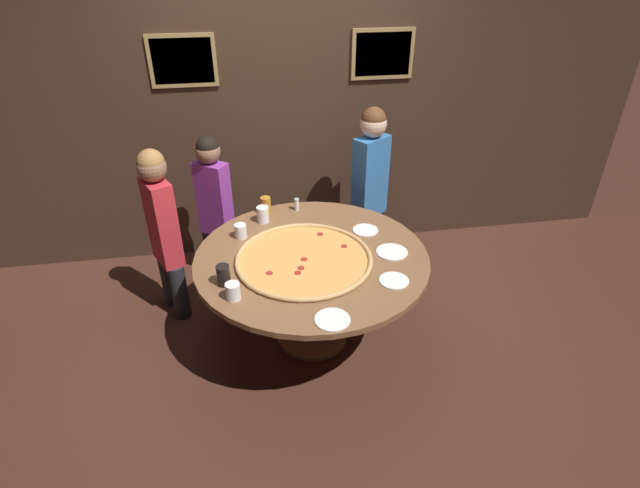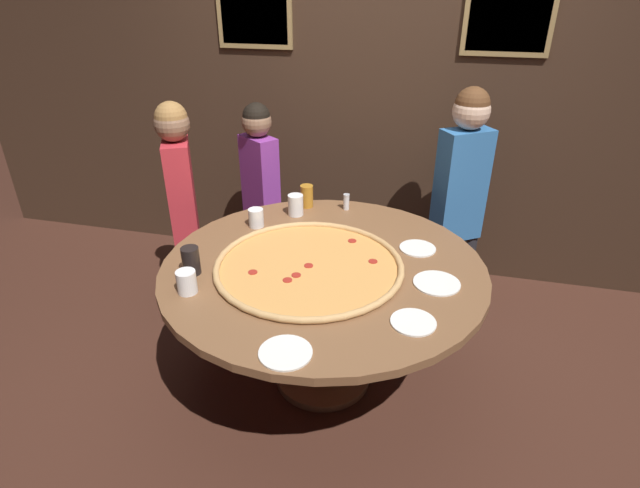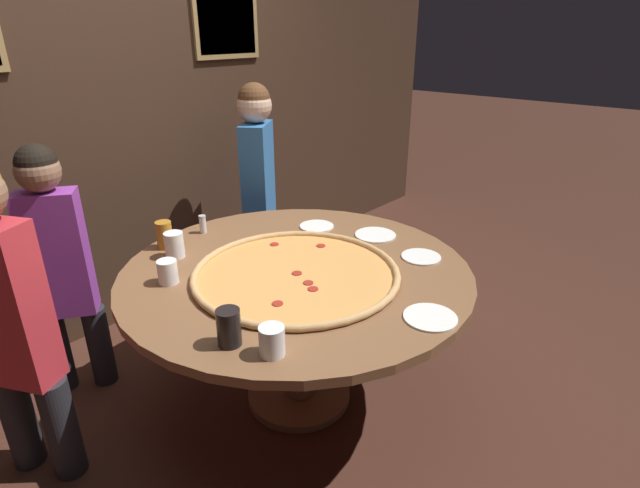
{
  "view_description": "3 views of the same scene",
  "coord_description": "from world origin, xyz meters",
  "px_view_note": "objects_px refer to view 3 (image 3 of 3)",
  "views": [
    {
      "loc": [
        -0.4,
        -2.79,
        2.59
      ],
      "look_at": [
        0.05,
        -0.07,
        0.87
      ],
      "focal_mm": 28.0,
      "sensor_mm": 36.0,
      "label": 1
    },
    {
      "loc": [
        0.49,
        -2.05,
        1.98
      ],
      "look_at": [
        0.0,
        -0.09,
        0.89
      ],
      "focal_mm": 28.0,
      "sensor_mm": 36.0,
      "label": 2
    },
    {
      "loc": [
        -1.47,
        -1.42,
        1.75
      ],
      "look_at": [
        0.05,
        -0.1,
        0.87
      ],
      "focal_mm": 28.0,
      "sensor_mm": 36.0,
      "label": 3
    }
  ],
  "objects_px": {
    "white_plate_near_front": "(421,257)",
    "condiment_shaker": "(203,224)",
    "giant_pizza": "(296,273)",
    "drink_cup_far_right": "(168,272)",
    "drink_cup_centre_back": "(174,245)",
    "white_plate_right_side": "(430,317)",
    "dining_table": "(297,293)",
    "white_plate_left_side": "(317,226)",
    "drink_cup_by_shaker": "(272,341)",
    "white_plate_far_back": "(375,235)",
    "diner_centre_back": "(8,312)",
    "diner_side_right": "(258,182)",
    "diner_far_left": "(59,260)",
    "drink_cup_front_edge": "(229,327)",
    "drink_cup_far_left": "(164,235)"
  },
  "relations": [
    {
      "from": "drink_cup_far_left",
      "to": "diner_centre_back",
      "type": "bearing_deg",
      "value": -170.14
    },
    {
      "from": "giant_pizza",
      "to": "white_plate_left_side",
      "type": "distance_m",
      "value": 0.59
    },
    {
      "from": "drink_cup_centre_back",
      "to": "white_plate_right_side",
      "type": "bearing_deg",
      "value": -75.42
    },
    {
      "from": "drink_cup_far_right",
      "to": "diner_centre_back",
      "type": "distance_m",
      "value": 0.6
    },
    {
      "from": "drink_cup_far_right",
      "to": "white_plate_right_side",
      "type": "height_order",
      "value": "drink_cup_far_right"
    },
    {
      "from": "white_plate_near_front",
      "to": "diner_centre_back",
      "type": "bearing_deg",
      "value": 149.2
    },
    {
      "from": "condiment_shaker",
      "to": "diner_far_left",
      "type": "relative_size",
      "value": 0.08
    },
    {
      "from": "drink_cup_by_shaker",
      "to": "drink_cup_centre_back",
      "type": "distance_m",
      "value": 0.93
    },
    {
      "from": "white_plate_left_side",
      "to": "diner_far_left",
      "type": "height_order",
      "value": "diner_far_left"
    },
    {
      "from": "giant_pizza",
      "to": "drink_cup_far_left",
      "type": "distance_m",
      "value": 0.73
    },
    {
      "from": "drink_cup_far_right",
      "to": "white_plate_right_side",
      "type": "xyz_separation_m",
      "value": [
        0.48,
        -0.99,
        -0.05
      ]
    },
    {
      "from": "drink_cup_far_left",
      "to": "white_plate_near_front",
      "type": "distance_m",
      "value": 1.26
    },
    {
      "from": "giant_pizza",
      "to": "white_plate_right_side",
      "type": "distance_m",
      "value": 0.63
    },
    {
      "from": "drink_cup_far_right",
      "to": "drink_cup_by_shaker",
      "type": "bearing_deg",
      "value": -95.21
    },
    {
      "from": "drink_cup_by_shaker",
      "to": "diner_centre_back",
      "type": "distance_m",
      "value": 1.03
    },
    {
      "from": "drink_cup_far_right",
      "to": "drink_cup_front_edge",
      "type": "bearing_deg",
      "value": -102.21
    },
    {
      "from": "dining_table",
      "to": "white_plate_left_side",
      "type": "xyz_separation_m",
      "value": [
        0.44,
        0.26,
        0.13
      ]
    },
    {
      "from": "white_plate_right_side",
      "to": "diner_centre_back",
      "type": "bearing_deg",
      "value": 131.18
    },
    {
      "from": "drink_cup_front_edge",
      "to": "diner_side_right",
      "type": "xyz_separation_m",
      "value": [
        1.22,
        1.18,
        0.01
      ]
    },
    {
      "from": "white_plate_left_side",
      "to": "diner_side_right",
      "type": "bearing_deg",
      "value": 73.46
    },
    {
      "from": "drink_cup_far_right",
      "to": "white_plate_far_back",
      "type": "xyz_separation_m",
      "value": [
        1.01,
        -0.37,
        -0.05
      ]
    },
    {
      "from": "condiment_shaker",
      "to": "white_plate_far_back",
      "type": "bearing_deg",
      "value": -51.7
    },
    {
      "from": "drink_cup_front_edge",
      "to": "white_plate_left_side",
      "type": "height_order",
      "value": "drink_cup_front_edge"
    },
    {
      "from": "diner_far_left",
      "to": "diner_centre_back",
      "type": "height_order",
      "value": "diner_centre_back"
    },
    {
      "from": "drink_cup_far_right",
      "to": "white_plate_far_back",
      "type": "distance_m",
      "value": 1.08
    },
    {
      "from": "white_plate_right_side",
      "to": "diner_far_left",
      "type": "bearing_deg",
      "value": 113.01
    },
    {
      "from": "condiment_shaker",
      "to": "white_plate_left_side",
      "type": "bearing_deg",
      "value": -41.36
    },
    {
      "from": "white_plate_near_front",
      "to": "diner_centre_back",
      "type": "relative_size",
      "value": 0.14
    },
    {
      "from": "drink_cup_front_edge",
      "to": "drink_cup_far_left",
      "type": "relative_size",
      "value": 0.99
    },
    {
      "from": "white_plate_right_side",
      "to": "white_plate_far_back",
      "type": "distance_m",
      "value": 0.82
    },
    {
      "from": "drink_cup_far_right",
      "to": "white_plate_far_back",
      "type": "relative_size",
      "value": 0.48
    },
    {
      "from": "white_plate_right_side",
      "to": "white_plate_far_back",
      "type": "height_order",
      "value": "same"
    },
    {
      "from": "drink_cup_by_shaker",
      "to": "diner_far_left",
      "type": "distance_m",
      "value": 1.33
    },
    {
      "from": "diner_side_right",
      "to": "white_plate_far_back",
      "type": "bearing_deg",
      "value": 50.49
    },
    {
      "from": "drink_cup_far_left",
      "to": "diner_far_left",
      "type": "xyz_separation_m",
      "value": [
        -0.41,
        0.29,
        -0.08
      ]
    },
    {
      "from": "diner_far_left",
      "to": "white_plate_left_side",
      "type": "bearing_deg",
      "value": -175.8
    },
    {
      "from": "drink_cup_by_shaker",
      "to": "white_plate_near_front",
      "type": "distance_m",
      "value": 1.0
    },
    {
      "from": "drink_cup_far_right",
      "to": "condiment_shaker",
      "type": "height_order",
      "value": "drink_cup_far_right"
    },
    {
      "from": "drink_cup_front_edge",
      "to": "white_plate_right_side",
      "type": "relative_size",
      "value": 0.66
    },
    {
      "from": "giant_pizza",
      "to": "white_plate_far_back",
      "type": "relative_size",
      "value": 4.27
    },
    {
      "from": "diner_side_right",
      "to": "white_plate_left_side",
      "type": "bearing_deg",
      "value": 39.35
    },
    {
      "from": "white_plate_left_side",
      "to": "drink_cup_centre_back",
      "type": "bearing_deg",
      "value": 160.78
    },
    {
      "from": "drink_cup_centre_back",
      "to": "white_plate_right_side",
      "type": "xyz_separation_m",
      "value": [
        0.31,
        -1.19,
        -0.06
      ]
    },
    {
      "from": "dining_table",
      "to": "diner_side_right",
      "type": "xyz_separation_m",
      "value": [
        0.64,
        0.95,
        0.21
      ]
    },
    {
      "from": "giant_pizza",
      "to": "white_plate_near_front",
      "type": "xyz_separation_m",
      "value": [
        0.53,
        -0.32,
        -0.01
      ]
    },
    {
      "from": "white_plate_near_front",
      "to": "condiment_shaker",
      "type": "xyz_separation_m",
      "value": [
        -0.49,
        1.04,
        0.05
      ]
    },
    {
      "from": "drink_cup_by_shaker",
      "to": "condiment_shaker",
      "type": "height_order",
      "value": "drink_cup_by_shaker"
    },
    {
      "from": "drink_cup_centre_back",
      "to": "drink_cup_front_edge",
      "type": "bearing_deg",
      "value": -111.13
    },
    {
      "from": "giant_pizza",
      "to": "drink_cup_far_right",
      "type": "xyz_separation_m",
      "value": [
        -0.4,
        0.37,
        0.04
      ]
    },
    {
      "from": "white_plate_near_front",
      "to": "drink_cup_centre_back",
      "type": "bearing_deg",
      "value": 130.43
    }
  ]
}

